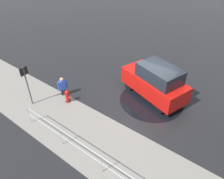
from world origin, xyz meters
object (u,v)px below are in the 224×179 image
(pedestrian, at_px, (63,86))
(sign_post, at_px, (26,81))
(moving_hatchback, at_px, (155,81))
(fire_hydrant, at_px, (67,96))

(pedestrian, height_order, sign_post, sign_post)
(pedestrian, relative_size, sign_post, 0.51)
(moving_hatchback, distance_m, sign_post, 6.96)
(fire_hydrant, distance_m, pedestrian, 0.78)
(moving_hatchback, xyz_separation_m, fire_hydrant, (3.58, 3.44, -0.63))
(fire_hydrant, xyz_separation_m, pedestrian, (0.67, -0.30, 0.28))
(fire_hydrant, bearing_deg, moving_hatchback, -136.16)
(pedestrian, xyz_separation_m, sign_post, (0.78, 1.65, 0.90))
(moving_hatchback, relative_size, sign_post, 1.76)
(fire_hydrant, relative_size, pedestrian, 0.66)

